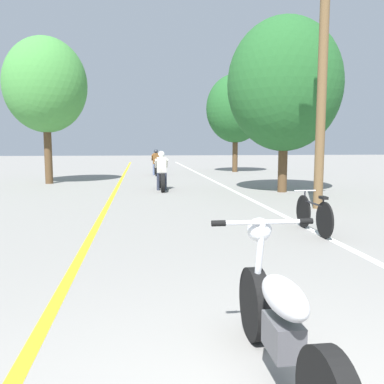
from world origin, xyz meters
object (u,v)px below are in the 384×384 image
object	(u,v)px
roadside_tree_right_far	(236,109)
motorcycle_rider_lead	(162,175)
motorcycle_rider_far	(156,165)
motorcycle_foreground	(281,322)
bicycle_parked	(314,214)
utility_pole	(322,84)
roadside_tree_right_near	(285,85)
roadside_tree_left	(45,85)

from	to	relation	value
roadside_tree_right_far	motorcycle_rider_lead	distance (m)	11.16
motorcycle_rider_far	motorcycle_foreground	bearing A→B (deg)	-89.68
motorcycle_rider_lead	bicycle_parked	world-z (taller)	motorcycle_rider_lead
motorcycle_foreground	motorcycle_rider_far	distance (m)	19.70
utility_pole	motorcycle_rider_far	distance (m)	13.07
roadside_tree_right_far	motorcycle_foreground	world-z (taller)	roadside_tree_right_far
utility_pole	motorcycle_rider_lead	bearing A→B (deg)	128.65
roadside_tree_right_near	motorcycle_foreground	distance (m)	12.29
roadside_tree_right_near	motorcycle_rider_far	xyz separation A→B (m)	(-4.11, 8.55, -3.17)
roadside_tree_right_near	motorcycle_foreground	world-z (taller)	roadside_tree_right_near
roadside_tree_right_near	bicycle_parked	bearing A→B (deg)	-104.74
roadside_tree_right_far	motorcycle_rider_lead	size ratio (longest dim) A/B	2.87
roadside_tree_right_far	bicycle_parked	size ratio (longest dim) A/B	3.62
roadside_tree_left	motorcycle_foreground	distance (m)	16.56
motorcycle_rider_lead	bicycle_parked	size ratio (longest dim) A/B	1.26
motorcycle_foreground	roadside_tree_right_near	bearing A→B (deg)	70.23
motorcycle_rider_far	bicycle_parked	xyz separation A→B (m)	(2.41, -15.04, -0.18)
motorcycle_rider_far	utility_pole	bearing A→B (deg)	-72.85
motorcycle_foreground	motorcycle_rider_far	size ratio (longest dim) A/B	1.03
motorcycle_rider_far	bicycle_parked	size ratio (longest dim) A/B	1.21
bicycle_parked	motorcycle_foreground	bearing A→B (deg)	-116.27
roadside_tree_right_near	bicycle_parked	xyz separation A→B (m)	(-1.71, -6.49, -3.35)
roadside_tree_right_near	roadside_tree_left	world-z (taller)	roadside_tree_left
roadside_tree_right_near	motorcycle_rider_far	distance (m)	10.00
roadside_tree_left	bicycle_parked	xyz separation A→B (m)	(7.15, -10.74, -3.77)
bicycle_parked	roadside_tree_left	bearing A→B (deg)	123.67
roadside_tree_left	motorcycle_foreground	xyz separation A→B (m)	(4.86, -15.39, -3.69)
motorcycle_foreground	motorcycle_rider_lead	size ratio (longest dim) A/B	0.99
utility_pole	bicycle_parked	distance (m)	4.23
roadside_tree_right_near	roadside_tree_left	bearing A→B (deg)	154.38
utility_pole	motorcycle_rider_lead	xyz separation A→B (m)	(-3.86, 4.82, -2.67)
roadside_tree_right_far	motorcycle_rider_far	bearing A→B (deg)	-157.42
roadside_tree_left	bicycle_parked	bearing A→B (deg)	-56.33
roadside_tree_right_near	motorcycle_rider_lead	size ratio (longest dim) A/B	2.93
motorcycle_foreground	motorcycle_rider_lead	xyz separation A→B (m)	(-0.19, 12.29, 0.10)
roadside_tree_left	bicycle_parked	world-z (taller)	roadside_tree_left
motorcycle_foreground	bicycle_parked	distance (m)	5.19
roadside_tree_right_near	motorcycle_rider_far	bearing A→B (deg)	115.69
utility_pole	motorcycle_rider_far	world-z (taller)	utility_pole
roadside_tree_left	utility_pole	bearing A→B (deg)	-42.92
utility_pole	bicycle_parked	bearing A→B (deg)	-115.89
motorcycle_rider_lead	roadside_tree_right_near	bearing A→B (deg)	-15.28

